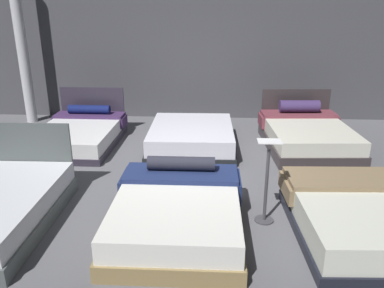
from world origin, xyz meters
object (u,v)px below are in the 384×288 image
(bed_1, at_px, (177,213))
(price_sign, at_px, (266,191))
(bed_3, at_px, (79,134))
(bed_4, at_px, (192,137))
(bed_5, at_px, (307,135))
(support_pillar, at_px, (22,46))
(bed_2, at_px, (358,217))

(bed_1, relative_size, price_sign, 1.80)
(bed_3, distance_m, bed_4, 2.23)
(bed_3, relative_size, bed_5, 0.97)
(bed_1, xyz_separation_m, support_pillar, (-3.89, 4.57, 1.51))
(bed_3, bearing_deg, bed_2, -34.00)
(bed_4, height_order, bed_5, bed_5)
(bed_4, bearing_deg, bed_3, 176.94)
(bed_4, xyz_separation_m, bed_5, (2.21, 0.13, 0.04))
(bed_1, relative_size, bed_4, 0.97)
(bed_2, height_order, price_sign, price_sign)
(bed_4, distance_m, bed_5, 2.22)
(price_sign, bearing_deg, bed_3, 140.10)
(bed_2, height_order, support_pillar, support_pillar)
(bed_4, bearing_deg, price_sign, -69.17)
(bed_1, height_order, bed_3, bed_3)
(bed_1, xyz_separation_m, bed_4, (0.01, 2.95, -0.03))
(bed_2, bearing_deg, bed_5, 86.03)
(bed_1, relative_size, bed_3, 0.91)
(bed_1, bearing_deg, bed_4, 89.73)
(bed_1, distance_m, price_sign, 1.13)
(bed_5, xyz_separation_m, support_pillar, (-6.12, 1.49, 1.49))
(price_sign, bearing_deg, support_pillar, 139.20)
(bed_1, height_order, price_sign, price_sign)
(bed_4, relative_size, support_pillar, 0.57)
(bed_5, bearing_deg, bed_1, -129.13)
(price_sign, height_order, support_pillar, support_pillar)
(bed_1, xyz_separation_m, bed_2, (2.14, 0.04, -0.02))
(bed_5, bearing_deg, bed_3, 177.30)
(bed_2, height_order, bed_4, bed_2)
(bed_2, xyz_separation_m, price_sign, (-1.06, 0.24, 0.19))
(bed_4, xyz_separation_m, support_pillar, (-3.90, 1.62, 1.54))
(bed_1, height_order, bed_4, bed_1)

